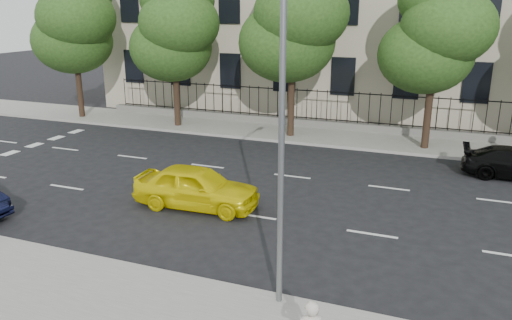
{
  "coord_description": "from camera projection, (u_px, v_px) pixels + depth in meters",
  "views": [
    {
      "loc": [
        5.71,
        -12.23,
        6.86
      ],
      "look_at": [
        -0.12,
        3.0,
        1.86
      ],
      "focal_mm": 35.0,
      "sensor_mm": 36.0,
      "label": 1
    }
  ],
  "objects": [
    {
      "name": "tree_d",
      "position": [
        437.0,
        30.0,
        23.38
      ],
      "size": [
        5.34,
        4.94,
        8.84
      ],
      "color": "#382619",
      "rests_on": "far_sidewalk"
    },
    {
      "name": "ground",
      "position": [
        224.0,
        247.0,
        14.88
      ],
      "size": [
        120.0,
        120.0,
        0.0
      ],
      "primitive_type": "plane",
      "color": "black",
      "rests_on": "ground"
    },
    {
      "name": "near_sidewalk",
      "position": [
        151.0,
        320.0,
        11.28
      ],
      "size": [
        60.0,
        4.0,
        0.15
      ],
      "primitive_type": "cube",
      "color": "gray",
      "rests_on": "ground"
    },
    {
      "name": "yellow_taxi",
      "position": [
        197.0,
        187.0,
        17.68
      ],
      "size": [
        4.56,
        2.02,
        1.53
      ],
      "primitive_type": "imported",
      "rotation": [
        0.0,
        0.0,
        1.62
      ],
      "color": "yellow",
      "rests_on": "ground"
    },
    {
      "name": "lane_markings",
      "position": [
        275.0,
        194.0,
        19.12
      ],
      "size": [
        49.6,
        4.62,
        0.01
      ],
      "primitive_type": null,
      "color": "silver",
      "rests_on": "ground"
    },
    {
      "name": "street_light",
      "position": [
        290.0,
        89.0,
        10.94
      ],
      "size": [
        0.25,
        3.32,
        8.05
      ],
      "color": "slate",
      "rests_on": "near_sidewalk"
    },
    {
      "name": "tree_a",
      "position": [
        75.0,
        20.0,
        30.47
      ],
      "size": [
        5.71,
        5.31,
        9.39
      ],
      "color": "#382619",
      "rests_on": "far_sidewalk"
    },
    {
      "name": "iron_fence",
      "position": [
        337.0,
        120.0,
        28.71
      ],
      "size": [
        30.0,
        0.5,
        2.2
      ],
      "color": "slate",
      "rests_on": "far_sidewalk"
    },
    {
      "name": "tree_b",
      "position": [
        175.0,
        26.0,
        28.16
      ],
      "size": [
        5.53,
        5.12,
        8.97
      ],
      "color": "#382619",
      "rests_on": "far_sidewalk"
    },
    {
      "name": "tree_c",
      "position": [
        294.0,
        16.0,
        25.6
      ],
      "size": [
        5.89,
        5.5,
        9.8
      ],
      "color": "#382619",
      "rests_on": "far_sidewalk"
    },
    {
      "name": "far_sidewalk",
      "position": [
        329.0,
        136.0,
        27.36
      ],
      "size": [
        60.0,
        4.0,
        0.15
      ],
      "primitive_type": "cube",
      "color": "gray",
      "rests_on": "ground"
    }
  ]
}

